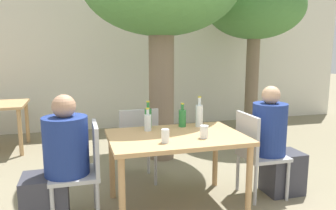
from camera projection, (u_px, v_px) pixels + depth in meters
ground_plane at (176, 206)px, 3.33m from camera, size 30.00×30.00×0.00m
cafe_building_wall at (123, 58)px, 6.51m from camera, size 10.00×0.08×2.80m
tree_far at (255, 9)px, 5.93m from camera, size 1.77×1.77×2.90m
dining_table_front at (176, 144)px, 3.22m from camera, size 1.31×0.89×0.75m
patio_chair_0 at (84, 166)px, 3.00m from camera, size 0.44×0.44×0.91m
patio_chair_1 at (256, 150)px, 3.48m from camera, size 0.44×0.44×0.91m
patio_chair_2 at (138, 141)px, 3.81m from camera, size 0.44×0.44×0.91m
person_seated_0 at (57, 166)px, 2.94m from camera, size 0.60×0.40×1.19m
person_seated_1 at (275, 146)px, 3.54m from camera, size 0.58×0.36×1.20m
green_bottle_0 at (182, 118)px, 3.54m from camera, size 0.08×0.08×0.26m
water_bottle_1 at (148, 122)px, 3.36m from camera, size 0.07×0.07×0.24m
green_bottle_2 at (148, 117)px, 3.48m from camera, size 0.07×0.07×0.29m
water_bottle_3 at (199, 115)px, 3.53m from camera, size 0.08×0.08×0.33m
drinking_glass_0 at (204, 132)px, 3.09m from camera, size 0.08×0.08×0.12m
drinking_glass_1 at (165, 136)px, 2.94m from camera, size 0.07×0.07×0.12m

